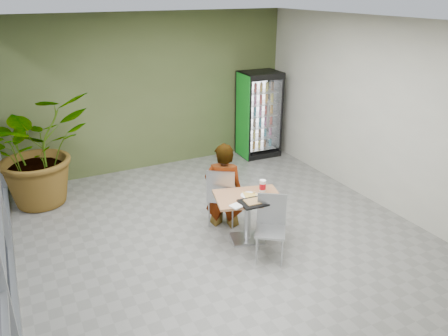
{
  "coord_description": "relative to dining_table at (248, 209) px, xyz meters",
  "views": [
    {
      "loc": [
        -2.64,
        -5.12,
        3.62
      ],
      "look_at": [
        0.18,
        0.52,
        1.0
      ],
      "focal_mm": 35.0,
      "sensor_mm": 36.0,
      "label": 1
    }
  ],
  "objects": [
    {
      "name": "ground",
      "position": [
        -0.28,
        0.08,
        -0.54
      ],
      "size": [
        7.0,
        7.0,
        0.0
      ],
      "primitive_type": "plane",
      "color": "slate",
      "rests_on": "ground"
    },
    {
      "name": "room_envelope",
      "position": [
        -0.28,
        0.08,
        1.06
      ],
      "size": [
        6.0,
        7.0,
        3.2
      ],
      "primitive_type": null,
      "color": "#BAB8A8",
      "rests_on": "ground"
    },
    {
      "name": "dining_table",
      "position": [
        0.0,
        0.0,
        0.0
      ],
      "size": [
        1.11,
        0.9,
        0.75
      ],
      "rotation": [
        0.0,
        0.0,
        -0.26
      ],
      "color": "#9D7543",
      "rests_on": "ground"
    },
    {
      "name": "chair_far",
      "position": [
        -0.16,
        0.58,
        0.05
      ],
      "size": [
        0.62,
        0.62,
        1.0
      ],
      "rotation": [
        0.0,
        0.0,
        2.54
      ],
      "color": "#AAACAF",
      "rests_on": "ground"
    },
    {
      "name": "chair_near",
      "position": [
        0.1,
        -0.5,
        0.01
      ],
      "size": [
        0.58,
        0.58,
        0.94
      ],
      "rotation": [
        0.0,
        0.0,
        -0.61
      ],
      "color": "#AAACAF",
      "rests_on": "ground"
    },
    {
      "name": "seated_woman",
      "position": [
        -0.1,
        0.62,
        0.02
      ],
      "size": [
        0.75,
        0.69,
        1.7
      ],
      "primitive_type": "imported",
      "rotation": [
        0.0,
        0.0,
        2.54
      ],
      "color": "black",
      "rests_on": "ground"
    },
    {
      "name": "pizza_plate",
      "position": [
        0.02,
        0.01,
        0.23
      ],
      "size": [
        0.35,
        0.25,
        0.03
      ],
      "color": "white",
      "rests_on": "dining_table"
    },
    {
      "name": "soda_cup",
      "position": [
        0.28,
        0.06,
        0.3
      ],
      "size": [
        0.1,
        0.1,
        0.18
      ],
      "color": "white",
      "rests_on": "dining_table"
    },
    {
      "name": "napkin_stack",
      "position": [
        -0.32,
        -0.22,
        0.22
      ],
      "size": [
        0.19,
        0.19,
        0.02
      ],
      "primitive_type": "cube",
      "rotation": [
        0.0,
        0.0,
        0.27
      ],
      "color": "white",
      "rests_on": "dining_table"
    },
    {
      "name": "cafeteria_tray",
      "position": [
        -0.02,
        -0.24,
        0.23
      ],
      "size": [
        0.47,
        0.35,
        0.03
      ],
      "primitive_type": "cube",
      "rotation": [
        0.0,
        0.0,
        -0.06
      ],
      "color": "black",
      "rests_on": "dining_table"
    },
    {
      "name": "beverage_fridge",
      "position": [
        2.07,
        3.16,
        0.42
      ],
      "size": [
        0.9,
        0.71,
        1.92
      ],
      "rotation": [
        0.0,
        0.0,
        -0.04
      ],
      "color": "black",
      "rests_on": "ground"
    },
    {
      "name": "potted_plant",
      "position": [
        -2.65,
        2.81,
        0.47
      ],
      "size": [
        2.25,
        2.11,
        2.01
      ],
      "primitive_type": "imported",
      "rotation": [
        0.0,
        0.0,
        0.37
      ],
      "color": "#2E6729",
      "rests_on": "ground"
    }
  ]
}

